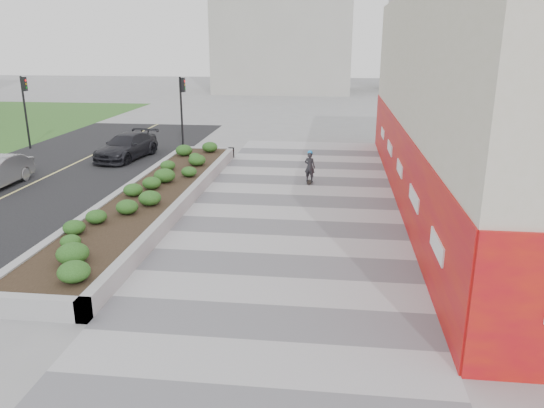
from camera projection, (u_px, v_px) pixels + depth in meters
The scene contains 10 objects.
ground at pixel (273, 294), 13.48m from camera, with size 160.00×160.00×0.00m, color gray.
walkway at pixel (284, 249), 16.33m from camera, with size 8.00×36.00×0.01m, color #A8A8AD.
building at pixel (483, 101), 20.03m from camera, with size 6.04×24.08×8.00m.
planter at pixel (153, 195), 20.61m from camera, with size 3.00×18.00×0.90m.
traffic_signal_near at pixel (182, 103), 30.07m from camera, with size 0.33×0.28×4.20m.
traffic_signal_far at pixel (25, 101), 30.63m from camera, with size 0.33×0.28×4.20m.
distant_bldg_north_l at pixel (285, 6), 63.22m from camera, with size 16.00×12.00×20.00m, color #ADAAA3.
manhole_cover at pixel (300, 250), 16.27m from camera, with size 0.44×0.44×0.01m, color #595654.
skateboarder at pixel (310, 167), 23.63m from camera, with size 0.58×0.72×1.51m.
car_dark at pixel (127, 146), 28.60m from camera, with size 1.87×4.60×1.33m, color black.
Camera 1 is at (1.42, -12.11, 6.20)m, focal length 35.00 mm.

